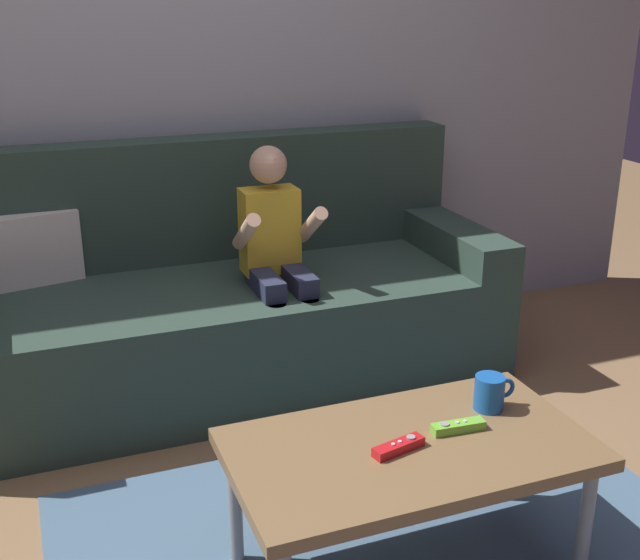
{
  "coord_description": "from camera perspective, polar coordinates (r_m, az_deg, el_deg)",
  "views": [
    {
      "loc": [
        -0.51,
        -1.64,
        1.44
      ],
      "look_at": [
        0.33,
        0.52,
        0.6
      ],
      "focal_mm": 44.72,
      "sensor_mm": 36.0,
      "label": 1
    }
  ],
  "objects": [
    {
      "name": "coffee_table",
      "position": [
        2.04,
        6.4,
        -12.44
      ],
      "size": [
        0.9,
        0.5,
        0.39
      ],
      "color": "brown",
      "rests_on": "ground"
    },
    {
      "name": "wall_back",
      "position": [
        3.24,
        -12.5,
        16.08
      ],
      "size": [
        4.7,
        0.05,
        2.5
      ],
      "primitive_type": "cube",
      "color": "#999EA8",
      "rests_on": "ground"
    },
    {
      "name": "person_seated_on_couch",
      "position": [
        2.9,
        -3.09,
        1.69
      ],
      "size": [
        0.29,
        0.36,
        0.93
      ],
      "color": "#282D47",
      "rests_on": "ground"
    },
    {
      "name": "game_remote_lime_near_edge",
      "position": [
        2.08,
        9.85,
        -10.3
      ],
      "size": [
        0.14,
        0.05,
        0.03
      ],
      "color": "#72C638",
      "rests_on": "coffee_table"
    },
    {
      "name": "couch",
      "position": [
        3.1,
        -6.97,
        -1.7
      ],
      "size": [
        2.07,
        0.8,
        0.91
      ],
      "color": "#2D4238",
      "rests_on": "ground"
    },
    {
      "name": "game_remote_red_center",
      "position": [
        1.98,
        5.65,
        -11.78
      ],
      "size": [
        0.14,
        0.07,
        0.03
      ],
      "color": "red",
      "rests_on": "coffee_table"
    },
    {
      "name": "coffee_mug",
      "position": [
        2.18,
        12.08,
        -7.88
      ],
      "size": [
        0.12,
        0.08,
        0.09
      ],
      "color": "#1959B2",
      "rests_on": "coffee_table"
    }
  ]
}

